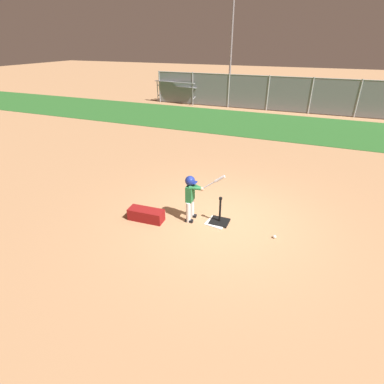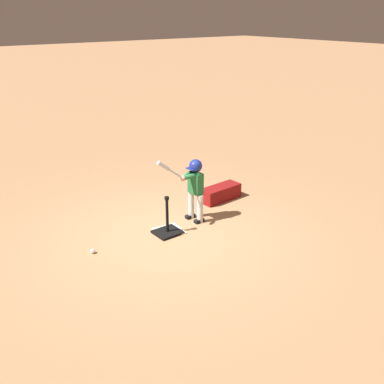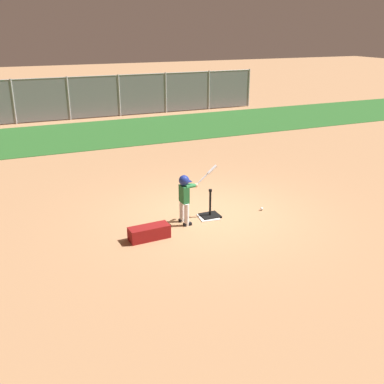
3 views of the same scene
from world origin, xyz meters
TOP-DOWN VIEW (x-y plane):
  - ground_plane at (0.00, 0.00)m, footprint 90.00×90.00m
  - home_plate at (-0.15, -0.13)m, footprint 0.49×0.49m
  - batting_tee at (-0.09, -0.09)m, footprint 0.43×0.39m
  - batter_child at (-0.75, -0.22)m, footprint 0.91×0.35m
  - baseball at (1.20, -0.24)m, footprint 0.07×0.07m
  - equipment_bag at (-1.73, -0.64)m, footprint 0.86×0.37m

SIDE VIEW (x-z plane):
  - ground_plane at x=0.00m, z-range 0.00..0.00m
  - home_plate at x=-0.15m, z-range 0.00..0.02m
  - baseball at x=1.20m, z-range 0.00..0.07m
  - batting_tee at x=-0.09m, z-range -0.24..0.42m
  - equipment_bag at x=-1.73m, z-range 0.00..0.28m
  - batter_child at x=-0.75m, z-range 0.08..1.35m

